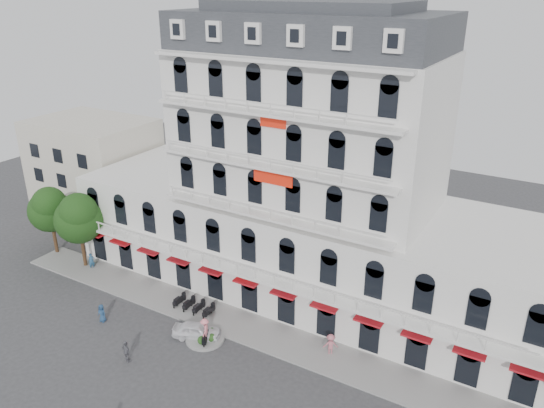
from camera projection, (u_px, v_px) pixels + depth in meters
The scene contains 14 objects.
ground at pixel (188, 399), 37.29m from camera, with size 120.00×120.00×0.00m, color #38383A.
sidewalk at pixel (256, 331), 44.41m from camera, with size 53.00×4.00×0.16m, color gray.
main_building at pixel (307, 188), 47.73m from camera, with size 45.00×15.00×25.80m.
flank_building_west at pixel (95, 168), 64.89m from camera, with size 14.00×10.00×12.00m, color beige.
traffic_island at pixel (205, 337), 43.36m from camera, with size 3.20×3.20×1.60m.
parked_scooter_row at pixel (194, 311), 47.25m from camera, with size 4.40×1.80×1.10m, color black, non-canonical shape.
tree_west_outer at pixel (50, 208), 55.29m from camera, with size 4.50×4.48×7.76m.
tree_west_inner at pixel (78, 216), 52.42m from camera, with size 4.76×4.76×8.25m.
parked_car at pixel (197, 330), 43.49m from camera, with size 1.59×3.96×1.35m, color white.
rider_center at pixel (205, 331), 42.53m from camera, with size 1.17×1.57×2.34m.
pedestrian_left at pixel (102, 313), 45.51m from camera, with size 0.80×0.52×1.64m, color navy.
pedestrian_mid at pixel (127, 351), 40.61m from camera, with size 1.09×0.46×1.87m, color slate.
pedestrian_right at pixel (331, 345), 41.38m from camera, with size 1.20×0.69×1.86m, color #BE6471.
pedestrian_far at pixel (92, 261), 53.86m from camera, with size 0.63×0.41×1.72m, color #29567C.
Camera 1 is at (19.87, -22.03, 27.09)m, focal length 35.00 mm.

